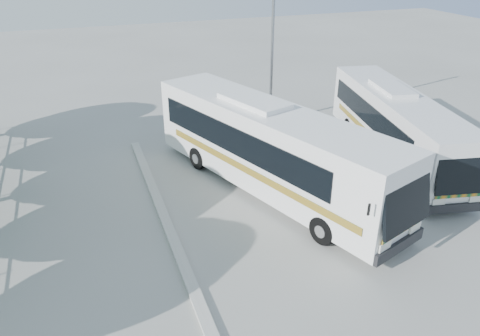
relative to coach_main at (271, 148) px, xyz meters
name	(u,v)px	position (x,y,z in m)	size (l,w,h in m)	color
ground	(234,234)	(-2.71, -2.82, -2.08)	(100.00, 100.00, 0.00)	#A0A09B
kerb_divider	(164,217)	(-5.01, -0.82, -2.00)	(0.40, 16.00, 0.15)	#B2B2AD
coach_main	(271,148)	(0.00, 0.00, 0.00)	(7.06, 13.80, 3.79)	white
coach_adjacent	(396,125)	(7.28, 0.94, -0.24)	(4.85, 12.33, 3.36)	silver
lamppost	(272,44)	(3.40, 7.88, 2.74)	(2.13, 0.61, 8.73)	gray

